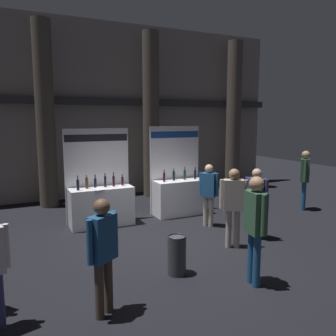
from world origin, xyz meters
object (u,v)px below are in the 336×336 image
(visitor_5, at_px, (233,201))
(visitor_9, at_px, (305,175))
(visitor_1, at_px, (103,248))
(visitor_8, at_px, (255,221))
(visitor_3, at_px, (256,197))
(exhibitor_booth_0, at_px, (101,202))
(visitor_7, at_px, (209,190))
(exhibitor_booth_1, at_px, (179,193))
(trash_bin, at_px, (177,255))

(visitor_5, relative_size, visitor_9, 0.95)
(visitor_1, xyz_separation_m, visitor_8, (2.46, -0.17, 0.10))
(visitor_5, xyz_separation_m, visitor_9, (3.75, 1.63, 0.05))
(visitor_3, bearing_deg, visitor_5, -94.92)
(visitor_1, distance_m, visitor_8, 2.46)
(exhibitor_booth_0, bearing_deg, visitor_7, -27.06)
(exhibitor_booth_1, height_order, visitor_5, exhibitor_booth_1)
(visitor_9, bearing_deg, visitor_8, -10.48)
(exhibitor_booth_0, xyz_separation_m, visitor_7, (2.44, -1.25, 0.33))
(visitor_7, bearing_deg, trash_bin, 95.80)
(trash_bin, bearing_deg, visitor_8, -42.15)
(trash_bin, relative_size, visitor_8, 0.39)
(visitor_5, bearing_deg, visitor_8, 96.05)
(visitor_5, bearing_deg, visitor_3, -133.20)
(exhibitor_booth_1, height_order, visitor_9, exhibitor_booth_1)
(exhibitor_booth_1, xyz_separation_m, trash_bin, (-1.80, -3.43, -0.26))
(exhibitor_booth_1, relative_size, visitor_9, 1.40)
(exhibitor_booth_0, xyz_separation_m, visitor_1, (-1.00, -4.07, 0.37))
(visitor_5, bearing_deg, visitor_7, -71.96)
(visitor_7, height_order, visitor_8, visitor_8)
(visitor_7, relative_size, visitor_9, 0.89)
(exhibitor_booth_0, relative_size, visitor_8, 1.36)
(exhibitor_booth_1, bearing_deg, visitor_7, -83.11)
(exhibitor_booth_1, xyz_separation_m, visitor_1, (-3.28, -4.14, 0.37))
(visitor_1, bearing_deg, visitor_7, -175.21)
(exhibitor_booth_1, relative_size, visitor_3, 1.55)
(exhibitor_booth_0, distance_m, visitor_1, 4.21)
(visitor_8, bearing_deg, exhibitor_booth_1, 176.19)
(exhibitor_booth_0, xyz_separation_m, visitor_8, (1.45, -4.24, 0.47))
(visitor_7, xyz_separation_m, visitor_9, (3.43, 0.15, 0.12))
(exhibitor_booth_0, xyz_separation_m, trash_bin, (0.48, -3.36, -0.26))
(exhibitor_booth_0, height_order, visitor_9, exhibitor_booth_0)
(exhibitor_booth_0, height_order, trash_bin, exhibitor_booth_0)
(visitor_5, height_order, visitor_9, visitor_9)
(exhibitor_booth_1, bearing_deg, trash_bin, -117.68)
(visitor_3, xyz_separation_m, visitor_9, (2.96, 1.39, 0.09))
(visitor_3, bearing_deg, exhibitor_booth_1, 172.29)
(trash_bin, bearing_deg, visitor_7, 47.18)
(trash_bin, height_order, visitor_8, visitor_8)
(visitor_5, distance_m, visitor_7, 1.51)
(visitor_7, bearing_deg, exhibitor_booth_1, -34.48)
(trash_bin, relative_size, visitor_9, 0.39)
(visitor_3, height_order, visitor_9, visitor_9)
(exhibitor_booth_1, relative_size, visitor_7, 1.57)
(visitor_8, height_order, visitor_9, visitor_8)
(exhibitor_booth_1, xyz_separation_m, visitor_5, (-0.15, -2.79, 0.40))
(trash_bin, bearing_deg, visitor_9, 22.77)
(visitor_5, height_order, visitor_8, visitor_8)
(visitor_9, bearing_deg, visitor_3, -20.71)
(exhibitor_booth_1, bearing_deg, visitor_3, -76.03)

